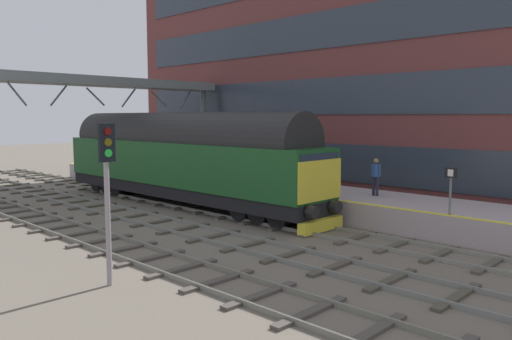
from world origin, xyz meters
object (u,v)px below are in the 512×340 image
(waiting_passenger, at_px, (376,173))
(diesel_locomotive, at_px, (180,156))
(platform_number_sign, at_px, (451,183))
(signal_post_mid, at_px, (107,182))

(waiting_passenger, bearing_deg, diesel_locomotive, 31.73)
(platform_number_sign, xyz_separation_m, waiting_passenger, (2.00, 4.17, -0.14))
(diesel_locomotive, distance_m, platform_number_sign, 13.18)
(platform_number_sign, height_order, waiting_passenger, platform_number_sign)
(waiting_passenger, bearing_deg, platform_number_sign, 162.62)
(signal_post_mid, bearing_deg, diesel_locomotive, 43.84)
(diesel_locomotive, distance_m, signal_post_mid, 12.34)
(diesel_locomotive, distance_m, waiting_passenger, 9.69)
(diesel_locomotive, height_order, waiting_passenger, diesel_locomotive)
(diesel_locomotive, height_order, platform_number_sign, diesel_locomotive)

